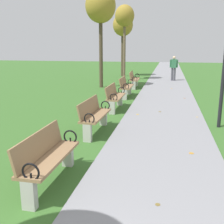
{
  "coord_description": "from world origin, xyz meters",
  "views": [
    {
      "loc": [
        1.4,
        -0.97,
        2.27
      ],
      "look_at": [
        -0.05,
        5.94,
        0.55
      ],
      "focal_mm": 43.48,
      "sensor_mm": 36.0,
      "label": 1
    }
  ],
  "objects_px": {
    "park_bench_4": "(115,96)",
    "tree_3": "(125,18)",
    "tree_4": "(123,26)",
    "park_bench_3": "(94,115)",
    "pedestrian_walking": "(174,67)",
    "park_bench_6": "(134,79)",
    "tree_2": "(101,7)",
    "park_bench_2": "(48,157)",
    "park_bench_5": "(126,86)"
  },
  "relations": [
    {
      "from": "park_bench_4",
      "to": "tree_3",
      "type": "xyz_separation_m",
      "value": [
        -1.11,
        8.84,
        3.61
      ]
    },
    {
      "from": "tree_4",
      "to": "park_bench_3",
      "type": "bearing_deg",
      "value": -83.38
    },
    {
      "from": "park_bench_4",
      "to": "tree_3",
      "type": "height_order",
      "value": "tree_3"
    },
    {
      "from": "tree_4",
      "to": "pedestrian_walking",
      "type": "height_order",
      "value": "tree_4"
    },
    {
      "from": "pedestrian_walking",
      "to": "park_bench_4",
      "type": "bearing_deg",
      "value": -103.48
    },
    {
      "from": "park_bench_3",
      "to": "park_bench_6",
      "type": "xyz_separation_m",
      "value": [
        0.0,
        8.33,
        0.0
      ]
    },
    {
      "from": "pedestrian_walking",
      "to": "tree_2",
      "type": "bearing_deg",
      "value": -136.41
    },
    {
      "from": "pedestrian_walking",
      "to": "tree_4",
      "type": "bearing_deg",
      "value": 149.99
    },
    {
      "from": "park_bench_3",
      "to": "pedestrian_walking",
      "type": "relative_size",
      "value": 0.99
    },
    {
      "from": "park_bench_3",
      "to": "tree_2",
      "type": "distance_m",
      "value": 9.15
    },
    {
      "from": "park_bench_2",
      "to": "park_bench_4",
      "type": "relative_size",
      "value": 1.0
    },
    {
      "from": "park_bench_5",
      "to": "tree_4",
      "type": "bearing_deg",
      "value": 100.64
    },
    {
      "from": "park_bench_5",
      "to": "pedestrian_walking",
      "type": "height_order",
      "value": "pedestrian_walking"
    },
    {
      "from": "park_bench_3",
      "to": "tree_4",
      "type": "xyz_separation_m",
      "value": [
        -1.64,
        14.16,
        3.24
      ]
    },
    {
      "from": "tree_3",
      "to": "pedestrian_walking",
      "type": "height_order",
      "value": "tree_3"
    },
    {
      "from": "park_bench_4",
      "to": "pedestrian_walking",
      "type": "relative_size",
      "value": 0.99
    },
    {
      "from": "tree_2",
      "to": "park_bench_3",
      "type": "bearing_deg",
      "value": -77.27
    },
    {
      "from": "park_bench_5",
      "to": "pedestrian_walking",
      "type": "relative_size",
      "value": 0.99
    },
    {
      "from": "park_bench_2",
      "to": "tree_4",
      "type": "height_order",
      "value": "tree_4"
    },
    {
      "from": "tree_2",
      "to": "park_bench_4",
      "type": "bearing_deg",
      "value": -70.91
    },
    {
      "from": "tree_3",
      "to": "pedestrian_walking",
      "type": "bearing_deg",
      "value": 5.07
    },
    {
      "from": "park_bench_4",
      "to": "pedestrian_walking",
      "type": "height_order",
      "value": "pedestrian_walking"
    },
    {
      "from": "park_bench_3",
      "to": "tree_3",
      "type": "relative_size",
      "value": 0.33
    },
    {
      "from": "park_bench_2",
      "to": "tree_4",
      "type": "relative_size",
      "value": 0.34
    },
    {
      "from": "park_bench_6",
      "to": "tree_2",
      "type": "relative_size",
      "value": 0.31
    },
    {
      "from": "park_bench_3",
      "to": "tree_2",
      "type": "bearing_deg",
      "value": 102.73
    },
    {
      "from": "park_bench_4",
      "to": "tree_3",
      "type": "distance_m",
      "value": 9.61
    },
    {
      "from": "park_bench_2",
      "to": "park_bench_4",
      "type": "height_order",
      "value": "same"
    },
    {
      "from": "tree_3",
      "to": "tree_4",
      "type": "xyz_separation_m",
      "value": [
        -0.54,
        2.51,
        -0.37
      ]
    },
    {
      "from": "park_bench_4",
      "to": "tree_2",
      "type": "height_order",
      "value": "tree_2"
    },
    {
      "from": "park_bench_2",
      "to": "tree_3",
      "type": "relative_size",
      "value": 0.33
    },
    {
      "from": "park_bench_2",
      "to": "park_bench_3",
      "type": "bearing_deg",
      "value": 90.0
    },
    {
      "from": "park_bench_5",
      "to": "pedestrian_walking",
      "type": "xyz_separation_m",
      "value": [
        2.19,
        6.54,
        0.44
      ]
    },
    {
      "from": "tree_3",
      "to": "pedestrian_walking",
      "type": "relative_size",
      "value": 3.02
    },
    {
      "from": "park_bench_4",
      "to": "pedestrian_walking",
      "type": "distance_m",
      "value": 9.4
    },
    {
      "from": "tree_3",
      "to": "tree_4",
      "type": "bearing_deg",
      "value": 102.05
    },
    {
      "from": "tree_4",
      "to": "park_bench_6",
      "type": "bearing_deg",
      "value": -74.27
    },
    {
      "from": "park_bench_2",
      "to": "tree_3",
      "type": "height_order",
      "value": "tree_3"
    },
    {
      "from": "park_bench_2",
      "to": "tree_2",
      "type": "distance_m",
      "value": 11.77
    },
    {
      "from": "park_bench_6",
      "to": "pedestrian_walking",
      "type": "bearing_deg",
      "value": 58.85
    },
    {
      "from": "tree_4",
      "to": "pedestrian_walking",
      "type": "xyz_separation_m",
      "value": [
        3.83,
        -2.21,
        -2.79
      ]
    },
    {
      "from": "park_bench_4",
      "to": "park_bench_6",
      "type": "xyz_separation_m",
      "value": [
        0.0,
        5.51,
        0.0
      ]
    },
    {
      "from": "park_bench_2",
      "to": "park_bench_3",
      "type": "distance_m",
      "value": 2.87
    },
    {
      "from": "park_bench_3",
      "to": "park_bench_2",
      "type": "bearing_deg",
      "value": -90.0
    },
    {
      "from": "park_bench_6",
      "to": "tree_2",
      "type": "distance_m",
      "value": 4.22
    },
    {
      "from": "pedestrian_walking",
      "to": "park_bench_5",
      "type": "bearing_deg",
      "value": -108.52
    },
    {
      "from": "tree_2",
      "to": "park_bench_6",
      "type": "bearing_deg",
      "value": 6.5
    },
    {
      "from": "park_bench_2",
      "to": "park_bench_4",
      "type": "distance_m",
      "value": 5.69
    },
    {
      "from": "park_bench_2",
      "to": "pedestrian_walking",
      "type": "relative_size",
      "value": 0.99
    },
    {
      "from": "tree_3",
      "to": "park_bench_3",
      "type": "bearing_deg",
      "value": -84.57
    }
  ]
}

